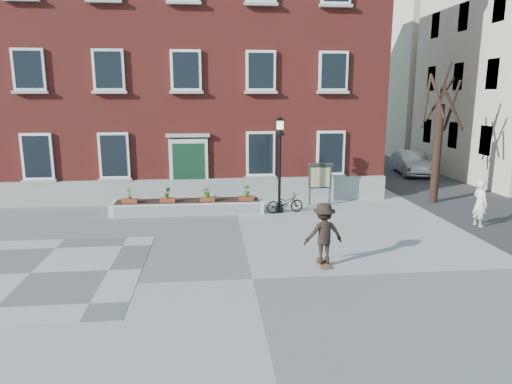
{
  "coord_description": "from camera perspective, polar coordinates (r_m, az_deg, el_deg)",
  "views": [
    {
      "loc": [
        -1.04,
        -11.27,
        4.76
      ],
      "look_at": [
        0.5,
        4.0,
        1.5
      ],
      "focal_mm": 32.0,
      "sensor_mm": 36.0,
      "label": 1
    }
  ],
  "objects": [
    {
      "name": "checker_patch",
      "position": [
        14.07,
        -26.36,
        -9.07
      ],
      "size": [
        6.0,
        6.0,
        0.01
      ],
      "primitive_type": "cube",
      "color": "#555558",
      "rests_on": "ground"
    },
    {
      "name": "planter_assembly",
      "position": [
        19.0,
        -8.46,
        -1.7
      ],
      "size": [
        6.2,
        1.12,
        1.15
      ],
      "color": "silver",
      "rests_on": "ground"
    },
    {
      "name": "bare_tree",
      "position": [
        21.83,
        21.8,
        5.96
      ],
      "size": [
        1.83,
        1.83,
        6.16
      ],
      "color": "black",
      "rests_on": "ground"
    },
    {
      "name": "lamp_post",
      "position": [
        18.52,
        2.99,
        5.09
      ],
      "size": [
        0.4,
        0.4,
        3.93
      ],
      "color": "black",
      "rests_on": "ground"
    },
    {
      "name": "bystander",
      "position": [
        18.7,
        26.21,
        -1.26
      ],
      "size": [
        0.52,
        0.7,
        1.75
      ],
      "primitive_type": "imported",
      "rotation": [
        0.0,
        0.0,
        1.73
      ],
      "color": "silver",
      "rests_on": "ground"
    },
    {
      "name": "ground",
      "position": [
        12.28,
        -0.46,
        -10.82
      ],
      "size": [
        100.0,
        100.0,
        0.0
      ],
      "primitive_type": "plane",
      "color": "gray",
      "rests_on": "ground"
    },
    {
      "name": "parked_car",
      "position": [
        29.55,
        18.82,
        3.5
      ],
      "size": [
        2.21,
        4.57,
        1.44
      ],
      "primitive_type": "imported",
      "rotation": [
        0.0,
        0.0,
        -0.16
      ],
      "color": "#ADB0B2",
      "rests_on": "ground"
    },
    {
      "name": "side_street",
      "position": [
        36.49,
        26.58,
        14.33
      ],
      "size": [
        15.2,
        36.0,
        14.5
      ],
      "color": "#353537",
      "rests_on": "ground"
    },
    {
      "name": "bicycle",
      "position": [
        18.84,
        3.63,
        -1.38
      ],
      "size": [
        1.64,
        0.83,
        0.82
      ],
      "primitive_type": "imported",
      "rotation": [
        0.0,
        0.0,
        1.76
      ],
      "color": "black",
      "rests_on": "ground"
    },
    {
      "name": "brick_building",
      "position": [
        25.31,
        -8.22,
        15.37
      ],
      "size": [
        18.4,
        10.85,
        12.6
      ],
      "color": "maroon",
      "rests_on": "ground"
    },
    {
      "name": "skateboarder",
      "position": [
        13.05,
        8.45,
        -5.15
      ],
      "size": [
        1.2,
        0.79,
        1.82
      ],
      "color": "brown",
      "rests_on": "ground"
    },
    {
      "name": "notice_board",
      "position": [
        20.18,
        8.02,
        1.89
      ],
      "size": [
        1.1,
        0.16,
        1.87
      ],
      "color": "#1A3426",
      "rests_on": "ground"
    }
  ]
}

